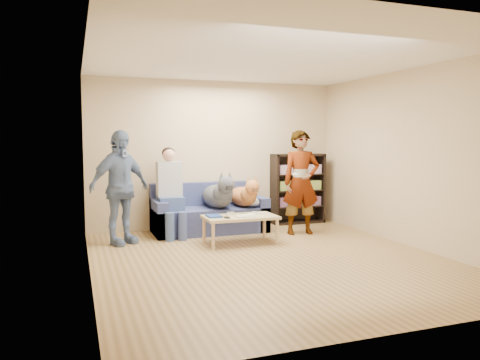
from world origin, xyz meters
name	(u,v)px	position (x,y,z in m)	size (l,w,h in m)	color
ground	(271,260)	(0.00, 0.00, 0.00)	(5.00, 5.00, 0.00)	olive
ceiling	(272,58)	(0.00, 0.00, 2.60)	(5.00, 5.00, 0.00)	white
wall_back	(216,155)	(0.00, 2.50, 1.30)	(4.50, 4.50, 0.00)	tan
wall_front	(398,174)	(0.00, -2.50, 1.30)	(4.50, 4.50, 0.00)	tan
wall_left	(88,164)	(-2.25, 0.00, 1.30)	(5.00, 5.00, 0.00)	tan
wall_right	(414,158)	(2.25, 0.00, 1.30)	(5.00, 5.00, 0.00)	tan
blanket	(252,202)	(0.46, 1.87, 0.50)	(0.44, 0.37, 0.15)	#ABAAAF
person_standing_right	(301,182)	(1.14, 1.39, 0.86)	(0.63, 0.41, 1.72)	gray
person_standing_left	(120,187)	(-1.76, 1.60, 0.86)	(1.00, 0.42, 1.71)	#6B7EAB
held_controller	(296,174)	(0.94, 1.19, 1.02)	(0.04, 0.12, 0.03)	white
notebook_blue	(214,216)	(-0.45, 1.10, 0.43)	(0.20, 0.26, 0.03)	navy
papers	(246,216)	(0.00, 0.95, 0.43)	(0.26, 0.20, 0.01)	silver
magazine	(247,215)	(0.03, 0.97, 0.44)	(0.22, 0.17, 0.01)	beige
camera_silver	(230,213)	(-0.17, 1.17, 0.45)	(0.11, 0.06, 0.05)	#BBBBC0
controller_a	(255,213)	(0.23, 1.15, 0.43)	(0.04, 0.13, 0.03)	silver
controller_b	(262,213)	(0.31, 1.07, 0.43)	(0.09, 0.06, 0.03)	white
headphone_cup_a	(253,215)	(0.15, 1.03, 0.43)	(0.07, 0.07, 0.02)	silver
headphone_cup_b	(251,214)	(0.15, 1.11, 0.43)	(0.07, 0.07, 0.02)	silver
pen_orange	(243,217)	(-0.07, 0.89, 0.42)	(0.01, 0.01, 0.14)	orange
pen_black	(244,213)	(0.07, 1.23, 0.42)	(0.01, 0.01, 0.14)	black
wallet	(227,218)	(-0.30, 0.93, 0.43)	(0.07, 0.12, 0.01)	black
sofa	(209,215)	(-0.25, 2.10, 0.28)	(1.90, 0.85, 0.82)	#515B93
person_seated	(170,189)	(-0.93, 1.97, 0.77)	(0.40, 0.73, 1.47)	#3C4A85
dog_gray	(219,195)	(-0.13, 1.89, 0.65)	(0.44, 1.26, 0.64)	#4F5159
dog_tan	(245,195)	(0.33, 1.90, 0.62)	(0.38, 1.15, 0.55)	#A56332
coffee_table	(240,219)	(-0.05, 1.05, 0.37)	(1.10, 0.60, 0.42)	tan
bookshelf	(298,187)	(1.55, 2.33, 0.68)	(1.00, 0.34, 1.30)	black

